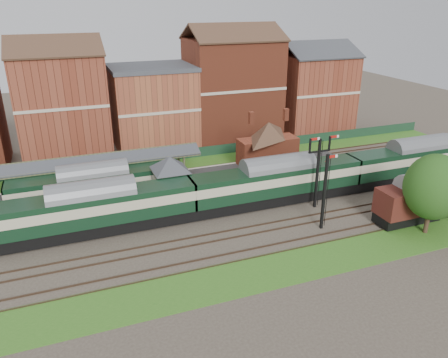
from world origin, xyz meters
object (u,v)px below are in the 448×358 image
object	(u,v)px
signal_box	(171,180)
semaphore_bracket	(318,168)
goods_van_a	(409,202)
dmu_train	(277,181)
platform_railcar	(94,186)

from	to	relation	value
signal_box	semaphore_bracket	world-z (taller)	semaphore_bracket
signal_box	goods_van_a	size ratio (longest dim) A/B	0.88
dmu_train	platform_railcar	size ratio (longest dim) A/B	3.31
platform_railcar	goods_van_a	xyz separation A→B (m)	(29.96, -15.50, -0.12)
signal_box	platform_railcar	world-z (taller)	signal_box
signal_box	semaphore_bracket	size ratio (longest dim) A/B	0.73
dmu_train	goods_van_a	world-z (taller)	dmu_train
signal_box	goods_van_a	world-z (taller)	signal_box
signal_box	platform_railcar	xyz separation A→B (m)	(-7.92, 3.25, -0.74)
semaphore_bracket	platform_railcar	xyz separation A→B (m)	(-22.96, 9.00, -2.18)
goods_van_a	signal_box	bearing A→B (deg)	150.93
platform_railcar	goods_van_a	bearing A→B (deg)	-27.36
dmu_train	platform_railcar	xyz separation A→B (m)	(-19.40, 6.50, -0.24)
dmu_train	signal_box	bearing A→B (deg)	164.19
platform_railcar	semaphore_bracket	bearing A→B (deg)	-21.41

